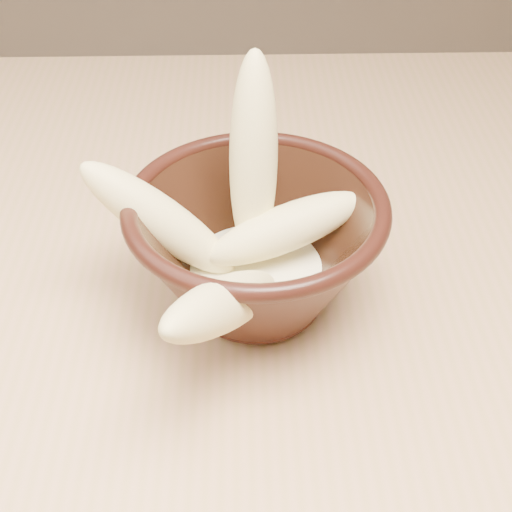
{
  "coord_description": "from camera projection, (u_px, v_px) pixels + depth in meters",
  "views": [
    {
      "loc": [
        -0.13,
        -0.51,
        1.17
      ],
      "look_at": [
        -0.12,
        -0.08,
        0.8
      ],
      "focal_mm": 50.0,
      "sensor_mm": 36.0,
      "label": 1
    }
  ],
  "objects": [
    {
      "name": "bowl",
      "position": [
        256.0,
        247.0,
        0.56
      ],
      "size": [
        0.2,
        0.2,
        0.11
      ],
      "rotation": [
        0.0,
        0.0,
        -0.26
      ],
      "color": "black",
      "rests_on": "table"
    },
    {
      "name": "table",
      "position": [
        378.0,
        302.0,
        0.71
      ],
      "size": [
        1.2,
        0.8,
        0.75
      ],
      "color": "tan",
      "rests_on": "ground"
    },
    {
      "name": "banana_upright",
      "position": [
        253.0,
        160.0,
        0.54
      ],
      "size": [
        0.04,
        0.08,
        0.17
      ],
      "primitive_type": "ellipsoid",
      "rotation": [
        0.24,
        0.0,
        3.05
      ],
      "color": "#ECDE8B",
      "rests_on": "bowl"
    },
    {
      "name": "banana_across",
      "position": [
        286.0,
        228.0,
        0.56
      ],
      "size": [
        0.14,
        0.08,
        0.06
      ],
      "primitive_type": "ellipsoid",
      "rotation": [
        1.36,
        0.0,
        1.88
      ],
      "color": "#ECDE8B",
      "rests_on": "bowl"
    },
    {
      "name": "milk_puddle",
      "position": [
        256.0,
        273.0,
        0.58
      ],
      "size": [
        0.11,
        0.11,
        0.02
      ],
      "primitive_type": "cylinder",
      "color": "#FFF9CD",
      "rests_on": "bowl"
    },
    {
      "name": "banana_front",
      "position": [
        225.0,
        303.0,
        0.48
      ],
      "size": [
        0.11,
        0.17,
        0.12
      ],
      "primitive_type": "ellipsoid",
      "rotation": [
        1.05,
        0.0,
        -0.46
      ],
      "color": "#ECDE8B",
      "rests_on": "bowl"
    },
    {
      "name": "banana_left",
      "position": [
        160.0,
        220.0,
        0.54
      ],
      "size": [
        0.14,
        0.06,
        0.12
      ],
      "primitive_type": "ellipsoid",
      "rotation": [
        0.87,
        0.0,
        -1.71
      ],
      "color": "#ECDE8B",
      "rests_on": "bowl"
    }
  ]
}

